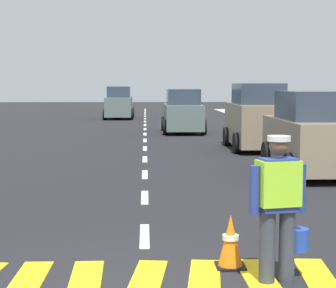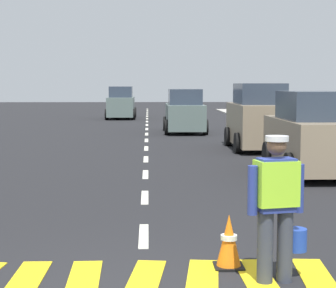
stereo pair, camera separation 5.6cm
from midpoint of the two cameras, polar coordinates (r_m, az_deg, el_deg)
ground_plane at (r=27.00m, az=-2.00°, el=1.00°), size 96.00×96.00×0.00m
crosswalk_stripes at (r=6.78m, az=-2.25°, el=-13.48°), size 4.56×1.93×0.01m
lane_center_line at (r=31.19m, az=-1.99°, el=1.65°), size 0.14×46.40×0.01m
road_worker at (r=6.80m, az=10.70°, el=-5.43°), size 0.73×0.47×1.67m
traffic_cone_near at (r=7.38m, az=6.08°, el=-9.28°), size 0.36×0.36×0.66m
car_oncoming_third at (r=39.00m, az=-4.48°, el=3.88°), size 1.92×4.33×2.09m
car_parked_curbside at (r=15.27m, az=13.82°, el=0.78°), size 1.92×4.12×2.07m
car_outgoing_far at (r=27.53m, az=1.67°, el=3.04°), size 1.92×4.06×2.02m
car_parked_far at (r=20.64m, az=8.77°, el=2.40°), size 1.97×3.91×2.27m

